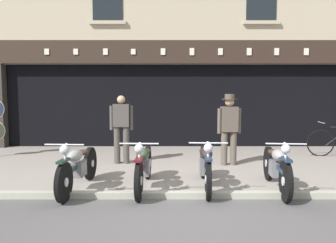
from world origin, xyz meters
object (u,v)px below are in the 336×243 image
salesman_left (123,126)px  shopkeeper_center (230,126)px  motorcycle_left (79,166)px  motorcycle_center_left (145,165)px  motorcycle_center (206,164)px  motorcycle_center_right (278,166)px  advert_board_near (273,92)px

salesman_left → shopkeeper_center: bearing=175.6°
salesman_left → shopkeeper_center: 2.56m
motorcycle_left → shopkeeper_center: (3.01, 2.02, 0.52)m
motorcycle_left → shopkeeper_center: 3.66m
motorcycle_center_left → motorcycle_center: motorcycle_center is taller
motorcycle_center → shopkeeper_center: shopkeeper_center is taller
motorcycle_center_right → advert_board_near: bearing=-100.3°
motorcycle_left → motorcycle_center: motorcycle_center is taller
motorcycle_center_left → salesman_left: (-0.69, 2.12, 0.48)m
motorcycle_center_left → advert_board_near: size_ratio=2.06×
motorcycle_center_right → advert_board_near: advert_board_near is taller
motorcycle_left → motorcycle_center_right: (3.47, -0.00, 0.01)m
motorcycle_center → motorcycle_center_right: 1.24m
salesman_left → motorcycle_center_right: bearing=143.6°
motorcycle_left → salesman_left: salesman_left is taller
motorcycle_center_right → advert_board_near: (1.40, 4.87, 1.32)m
motorcycle_center_left → shopkeeper_center: size_ratio=1.22×
motorcycle_left → motorcycle_center_left: bearing=-172.3°
salesman_left → shopkeeper_center: shopkeeper_center is taller
shopkeeper_center → motorcycle_center_left: bearing=41.3°
motorcycle_left → shopkeeper_center: size_ratio=1.21×
motorcycle_center_left → motorcycle_center_right: bearing=-179.8°
motorcycle_center → salesman_left: salesman_left is taller
motorcycle_left → motorcycle_center_left: motorcycle_center_left is taller
salesman_left → advert_board_near: 5.23m
motorcycle_left → motorcycle_center_left: 1.15m
salesman_left → motorcycle_center_left: bearing=107.8°
motorcycle_center_left → advert_board_near: 6.21m
motorcycle_center_left → motorcycle_center_right: size_ratio=1.03×
motorcycle_center_left → motorcycle_center_right: (2.33, -0.09, 0.00)m
motorcycle_center_left → salesman_left: 2.28m
advert_board_near → shopkeeper_center: bearing=-123.2°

